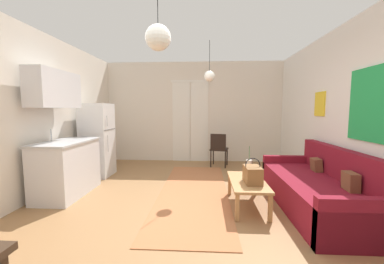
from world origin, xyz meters
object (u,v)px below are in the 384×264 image
(handbag, at_px, (253,174))
(accent_chair, at_px, (219,148))
(pendant_lamp_near, at_px, (158,38))
(pendant_lamp_far, at_px, (209,76))
(refrigerator, at_px, (98,140))
(couch, at_px, (320,190))
(bamboo_vase, at_px, (249,168))
(coffee_table, at_px, (247,184))

(handbag, distance_m, accent_chair, 2.50)
(pendant_lamp_near, distance_m, pendant_lamp_far, 2.05)
(refrigerator, height_order, accent_chair, refrigerator)
(handbag, distance_m, pendant_lamp_far, 2.05)
(couch, distance_m, handbag, 1.01)
(bamboo_vase, distance_m, pendant_lamp_near, 2.36)
(bamboo_vase, xyz_separation_m, pendant_lamp_far, (-0.62, 0.81, 1.54))
(refrigerator, relative_size, pendant_lamp_near, 2.32)
(couch, xyz_separation_m, coffee_table, (-1.03, 0.03, 0.07))
(couch, distance_m, pendant_lamp_near, 3.00)
(refrigerator, xyz_separation_m, pendant_lamp_near, (1.82, -2.34, 1.41))
(bamboo_vase, xyz_separation_m, handbag, (-0.02, -0.39, -0.00))
(accent_chair, distance_m, pendant_lamp_near, 3.77)
(couch, xyz_separation_m, bamboo_vase, (-0.96, 0.31, 0.24))
(coffee_table, xyz_separation_m, accent_chair, (-0.29, 2.37, 0.14))
(refrigerator, bearing_deg, coffee_table, -26.21)
(handbag, height_order, accent_chair, accent_chair)
(couch, bearing_deg, refrigerator, 159.60)
(couch, bearing_deg, accent_chair, 118.72)
(couch, distance_m, accent_chair, 2.74)
(bamboo_vase, relative_size, pendant_lamp_far, 0.61)
(bamboo_vase, bearing_deg, pendant_lamp_far, 127.72)
(bamboo_vase, height_order, pendant_lamp_far, pendant_lamp_far)
(couch, height_order, refrigerator, refrigerator)
(handbag, xyz_separation_m, pendant_lamp_far, (-0.60, 1.20, 1.55))
(coffee_table, xyz_separation_m, refrigerator, (-2.95, 1.45, 0.44))
(accent_chair, relative_size, pendant_lamp_near, 1.25)
(handbag, xyz_separation_m, refrigerator, (-3.00, 1.56, 0.26))
(handbag, bearing_deg, couch, 4.86)
(handbag, distance_m, refrigerator, 3.39)
(couch, xyz_separation_m, pendant_lamp_far, (-1.58, 1.11, 1.79))
(handbag, xyz_separation_m, pendant_lamp_near, (-1.17, -0.77, 1.67))
(refrigerator, height_order, pendant_lamp_far, pendant_lamp_far)
(accent_chair, bearing_deg, pendant_lamp_near, 87.98)
(couch, height_order, handbag, couch)
(couch, bearing_deg, bamboo_vase, 162.29)
(pendant_lamp_near, bearing_deg, handbag, 33.38)
(pendant_lamp_far, bearing_deg, handbag, -63.25)
(refrigerator, xyz_separation_m, accent_chair, (2.66, 0.92, -0.30))
(coffee_table, distance_m, accent_chair, 2.39)
(bamboo_vase, bearing_deg, refrigerator, 158.77)
(couch, distance_m, pendant_lamp_far, 2.63)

